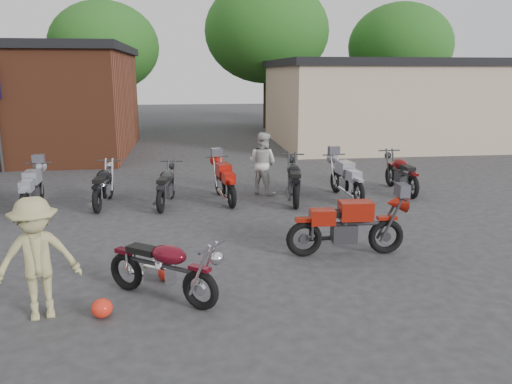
{
  "coord_description": "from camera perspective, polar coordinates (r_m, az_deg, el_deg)",
  "views": [
    {
      "loc": [
        -0.56,
        -7.27,
        3.24
      ],
      "look_at": [
        0.74,
        2.33,
        0.9
      ],
      "focal_mm": 35.0,
      "sensor_mm": 36.0,
      "label": 1
    }
  ],
  "objects": [
    {
      "name": "tree_1",
      "position": [
        29.61,
        -16.81,
        13.91
      ],
      "size": [
        5.92,
        5.92,
        7.4
      ],
      "primitive_type": null,
      "color": "#164512",
      "rests_on": "ground"
    },
    {
      "name": "tree_3",
      "position": [
        31.86,
        16.03,
        14.08
      ],
      "size": [
        6.08,
        6.08,
        7.6
      ],
      "primitive_type": null,
      "color": "#164512",
      "rests_on": "ground"
    },
    {
      "name": "helmet",
      "position": [
        7.22,
        -17.2,
        -12.56
      ],
      "size": [
        0.36,
        0.36,
        0.27
      ],
      "primitive_type": "ellipsoid",
      "rotation": [
        0.0,
        0.0,
        -0.28
      ],
      "color": "red",
      "rests_on": "ground"
    },
    {
      "name": "person_light",
      "position": [
        13.49,
        0.75,
        3.31
      ],
      "size": [
        1.03,
        1.01,
        1.67
      ],
      "primitive_type": "imported",
      "rotation": [
        0.0,
        0.0,
        2.45
      ],
      "color": "#BABBB6",
      "rests_on": "ground"
    },
    {
      "name": "row_bike_4",
      "position": [
        12.76,
        -3.61,
        1.48
      ],
      "size": [
        0.94,
        2.05,
        1.14
      ],
      "primitive_type": null,
      "rotation": [
        0.0,
        0.0,
        1.72
      ],
      "color": "#B4180F",
      "rests_on": "ground"
    },
    {
      "name": "stucco_building",
      "position": [
        24.09,
        14.63,
        9.6
      ],
      "size": [
        10.0,
        8.0,
        3.5
      ],
      "primitive_type": "cube",
      "color": "tan",
      "rests_on": "ground"
    },
    {
      "name": "vintage_motorcycle",
      "position": [
        7.35,
        -10.57,
        -8.18
      ],
      "size": [
        1.88,
        1.61,
        1.09
      ],
      "primitive_type": null,
      "rotation": [
        0.0,
        0.0,
        -0.63
      ],
      "color": "#580B17",
      "rests_on": "ground"
    },
    {
      "name": "row_bike_7",
      "position": [
        14.25,
        16.26,
        2.26
      ],
      "size": [
        0.66,
        2.0,
        1.16
      ],
      "primitive_type": null,
      "rotation": [
        0.0,
        0.0,
        1.57
      ],
      "color": "#540A0B",
      "rests_on": "ground"
    },
    {
      "name": "person_tan",
      "position": [
        7.24,
        -23.74,
        -7.0
      ],
      "size": [
        1.21,
        0.89,
        1.68
      ],
      "primitive_type": "imported",
      "rotation": [
        0.0,
        0.0,
        0.27
      ],
      "color": "tan",
      "rests_on": "ground"
    },
    {
      "name": "row_bike_6",
      "position": [
        13.17,
        10.28,
        1.7
      ],
      "size": [
        0.84,
        2.05,
        1.16
      ],
      "primitive_type": null,
      "rotation": [
        0.0,
        0.0,
        1.66
      ],
      "color": "#90909D",
      "rests_on": "ground"
    },
    {
      "name": "row_bike_5",
      "position": [
        12.76,
        4.37,
        1.59
      ],
      "size": [
        0.97,
        2.15,
        1.2
      ],
      "primitive_type": null,
      "rotation": [
        0.0,
        0.0,
        1.43
      ],
      "color": "black",
      "rests_on": "ground"
    },
    {
      "name": "tree_2",
      "position": [
        29.65,
        1.22,
        15.82
      ],
      "size": [
        7.04,
        7.04,
        8.8
      ],
      "primitive_type": null,
      "color": "#164512",
      "rests_on": "ground"
    },
    {
      "name": "row_bike_3",
      "position": [
        12.53,
        -10.24,
        0.93
      ],
      "size": [
        0.9,
        1.95,
        1.09
      ],
      "primitive_type": null,
      "rotation": [
        0.0,
        0.0,
        1.42
      ],
      "color": "black",
      "rests_on": "ground"
    },
    {
      "name": "ground",
      "position": [
        7.98,
        -3.04,
        -10.4
      ],
      "size": [
        90.0,
        90.0,
        0.0
      ],
      "primitive_type": "plane",
      "color": "#2C2C2E"
    },
    {
      "name": "row_bike_1",
      "position": [
        13.12,
        -24.24,
        0.54
      ],
      "size": [
        0.72,
        1.94,
        1.11
      ],
      "primitive_type": null,
      "rotation": [
        0.0,
        0.0,
        1.62
      ],
      "color": "gray",
      "rests_on": "ground"
    },
    {
      "name": "row_bike_2",
      "position": [
        12.89,
        -17.07,
        0.94
      ],
      "size": [
        0.74,
        1.95,
        1.11
      ],
      "primitive_type": null,
      "rotation": [
        0.0,
        0.0,
        1.52
      ],
      "color": "black",
      "rests_on": "ground"
    },
    {
      "name": "sportbike",
      "position": [
        9.1,
        10.5,
        -3.52
      ],
      "size": [
        2.1,
        0.77,
        1.2
      ],
      "primitive_type": null,
      "rotation": [
        0.0,
        0.0,
        -0.04
      ],
      "color": "#9C1A0D",
      "rests_on": "ground"
    }
  ]
}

